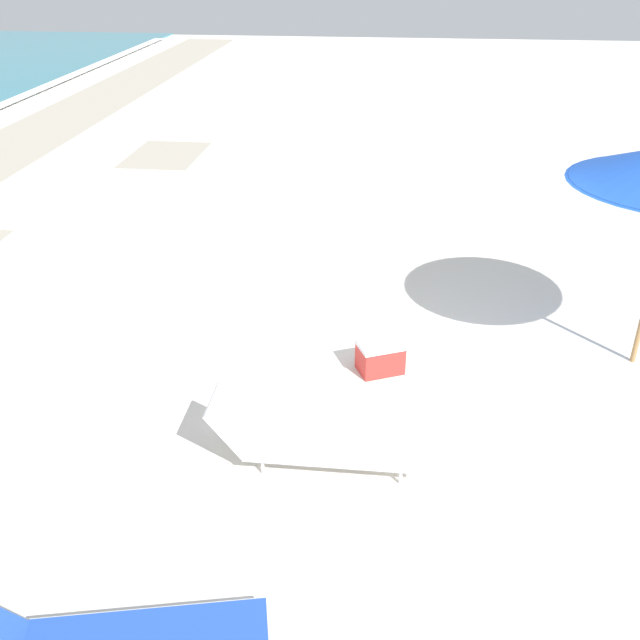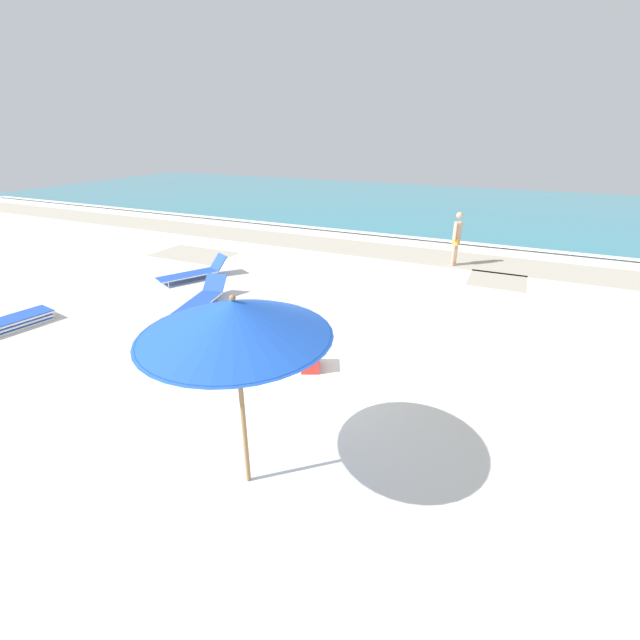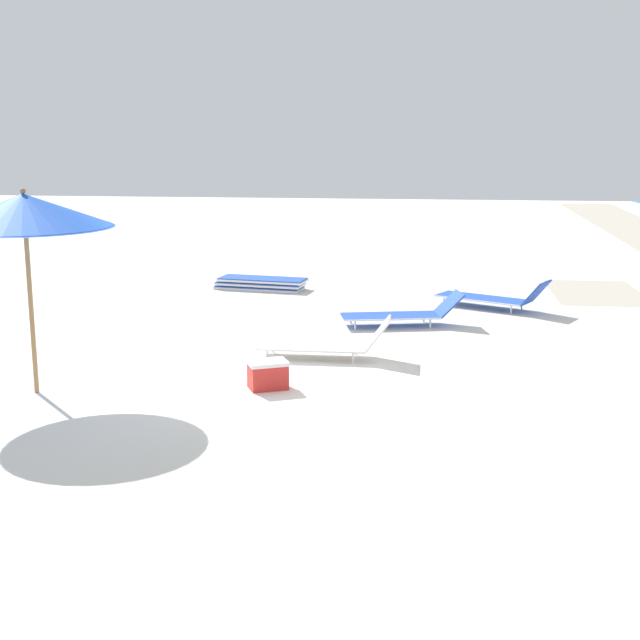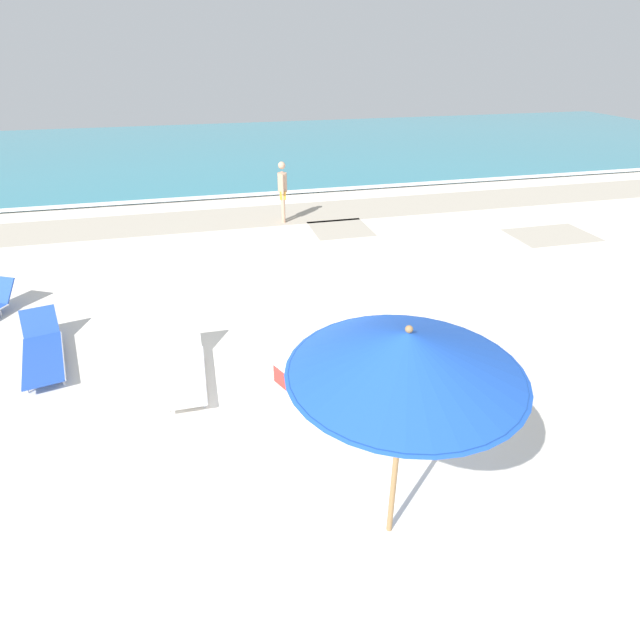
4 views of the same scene
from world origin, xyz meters
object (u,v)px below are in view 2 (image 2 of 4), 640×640
Objects in this scene: beachgoer_wading_adult at (457,236)px; sun_lounger_beside_umbrella at (202,298)px; beach_umbrella at (234,319)px; cooler_box at (310,360)px; lounger_stack at (6,325)px; sun_lounger_near_water_left at (194,272)px; sun_lounger_under_umbrella at (256,330)px.

sun_lounger_beside_umbrella is at bearing -30.19° from beachgoer_wading_adult.
beach_umbrella is 3.65m from cooler_box.
lounger_stack is at bearing -148.45° from sun_lounger_beside_umbrella.
beachgoer_wading_adult is at bearing 85.65° from beach_umbrella.
beach_umbrella is 4.33× the size of cooler_box.
beachgoer_wading_adult is at bearing 62.72° from sun_lounger_near_water_left.
sun_lounger_under_umbrella is at bearing -6.61° from sun_lounger_near_water_left.
cooler_box is (1.62, -0.59, -0.04)m from sun_lounger_under_umbrella.
beach_umbrella is 6.72m from sun_lounger_beside_umbrella.
sun_lounger_near_water_left reaches higher than sun_lounger_beside_umbrella.
sun_lounger_under_umbrella is at bearing 45.39° from cooler_box.
beach_umbrella is at bearing -17.81° from sun_lounger_near_water_left.
cooler_box is at bearing -20.14° from sun_lounger_under_umbrella.
sun_lounger_under_umbrella is 8.16m from beachgoer_wading_adult.
lounger_stack is at bearing 168.66° from beach_umbrella.
beachgoer_wading_adult is at bearing 57.91° from lounger_stack.
beach_umbrella is 8.95m from sun_lounger_near_water_left.
sun_lounger_under_umbrella is at bearing -37.28° from sun_lounger_beside_umbrella.
sun_lounger_beside_umbrella reaches higher than lounger_stack.
lounger_stack is 7.20m from cooler_box.
lounger_stack is 1.02× the size of sun_lounger_under_umbrella.
sun_lounger_beside_umbrella is 2.31m from sun_lounger_near_water_left.
beachgoer_wading_adult is (0.84, 11.06, -1.32)m from beach_umbrella.
beach_umbrella reaches higher than sun_lounger_under_umbrella.
sun_lounger_near_water_left is (-6.09, 6.20, -2.10)m from beach_umbrella.
sun_lounger_near_water_left is at bearing 134.47° from beach_umbrella.
cooler_box is (-1.37, -8.14, -0.81)m from beachgoer_wading_adult.
sun_lounger_under_umbrella is at bearing -12.54° from beachgoer_wading_adult.
lounger_stack is at bearing -80.02° from sun_lounger_near_water_left.
beach_umbrella is at bearing 165.86° from cooler_box.
lounger_stack is 3.30× the size of cooler_box.
cooler_box is (7.06, 1.39, 0.07)m from lounger_stack.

